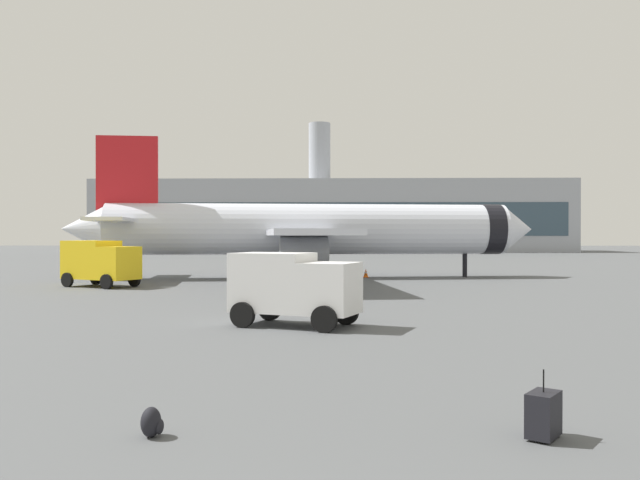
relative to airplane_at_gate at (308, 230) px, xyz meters
The scene contains 8 objects.
airplane_at_gate is the anchor object (origin of this frame).
service_truck 15.47m from the airplane_at_gate, 145.56° to the right, with size 5.28×4.17×2.90m.
cargo_van 26.12m from the airplane_at_gate, 88.67° to the right, with size 4.83×3.60×2.60m.
safety_cone_near 5.63m from the airplane_at_gate, 12.45° to the left, with size 0.44×0.44×0.65m.
safety_cone_mid 4.30m from the airplane_at_gate, 90.05° to the left, with size 0.44×0.44×0.62m.
rolling_suitcase 39.22m from the airplane_at_gate, 82.07° to the right, with size 0.70×0.75×1.10m.
traveller_backpack 38.93m from the airplane_at_gate, 91.23° to the right, with size 0.36×0.40×0.48m.
terminal_building 83.34m from the airplane_at_gate, 89.09° to the left, with size 93.16×19.42×26.00m.
Camera 1 is at (-0.01, -4.37, 3.22)m, focal length 36.59 mm.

